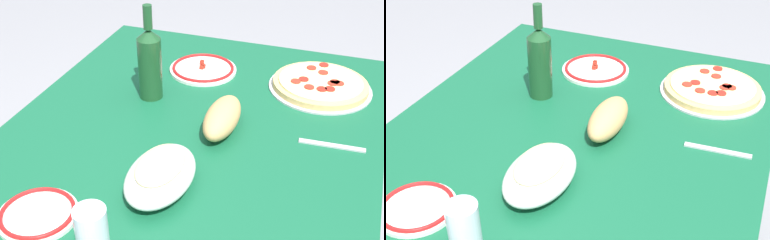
# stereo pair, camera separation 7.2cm
# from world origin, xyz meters

# --- Properties ---
(dining_table) EXTENTS (1.23, 1.00, 0.70)m
(dining_table) POSITION_xyz_m (0.00, 0.00, 0.59)
(dining_table) COLOR #145938
(dining_table) RESTS_ON ground
(pepperoni_pizza) EXTENTS (0.31, 0.31, 0.03)m
(pepperoni_pizza) POSITION_xyz_m (0.34, -0.30, 0.72)
(pepperoni_pizza) COLOR #B7B7BC
(pepperoni_pizza) RESTS_ON dining_table
(baked_pasta_dish) EXTENTS (0.24, 0.15, 0.08)m
(baked_pasta_dish) POSITION_xyz_m (-0.25, -0.01, 0.74)
(baked_pasta_dish) COLOR white
(baked_pasta_dish) RESTS_ON dining_table
(wine_bottle) EXTENTS (0.07, 0.07, 0.29)m
(wine_bottle) POSITION_xyz_m (0.13, 0.18, 0.82)
(wine_bottle) COLOR #194723
(wine_bottle) RESTS_ON dining_table
(water_glass) EXTENTS (0.06, 0.06, 0.13)m
(water_glass) POSITION_xyz_m (-0.51, 0.02, 0.77)
(water_glass) COLOR silver
(water_glass) RESTS_ON dining_table
(side_plate_near) EXTENTS (0.18, 0.18, 0.02)m
(side_plate_near) POSITION_xyz_m (-0.44, 0.20, 0.71)
(side_plate_near) COLOR white
(side_plate_near) RESTS_ON dining_table
(side_plate_far) EXTENTS (0.22, 0.22, 0.02)m
(side_plate_far) POSITION_xyz_m (0.34, 0.08, 0.71)
(side_plate_far) COLOR white
(side_plate_far) RESTS_ON dining_table
(bread_loaf) EXTENTS (0.21, 0.09, 0.08)m
(bread_loaf) POSITION_xyz_m (0.02, -0.08, 0.74)
(bread_loaf) COLOR tan
(bread_loaf) RESTS_ON dining_table
(fork_right) EXTENTS (0.02, 0.17, 0.00)m
(fork_right) POSITION_xyz_m (0.04, -0.37, 0.70)
(fork_right) COLOR #B7B7BC
(fork_right) RESTS_ON dining_table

